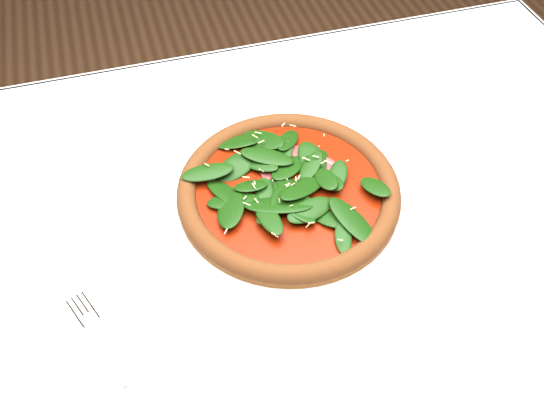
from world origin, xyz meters
name	(u,v)px	position (x,y,z in m)	size (l,w,h in m)	color
dining_table	(295,251)	(0.00, 0.00, 0.65)	(1.21, 0.81, 0.75)	white
plate	(288,198)	(-0.01, 0.02, 0.76)	(0.36, 0.36, 0.02)	silver
pizza	(289,189)	(-0.01, 0.02, 0.78)	(0.36, 0.36, 0.04)	#955124
napkin	(114,356)	(-0.28, -0.16, 0.76)	(0.17, 0.08, 0.01)	white
fork	(100,335)	(-0.29, -0.13, 0.77)	(0.08, 0.15, 0.00)	silver
saucer_far	(498,49)	(0.47, 0.25, 0.76)	(0.13, 0.13, 0.01)	silver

